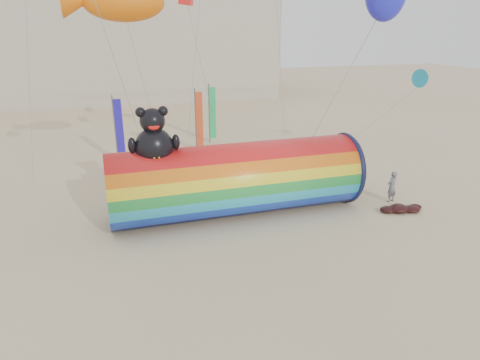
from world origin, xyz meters
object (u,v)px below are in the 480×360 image
object	(u,v)px
kite_handler	(392,187)
fabric_bundle	(401,208)
windsock_assembly	(236,177)
hotel_building	(46,21)

from	to	relation	value
kite_handler	fabric_bundle	world-z (taller)	kite_handler
kite_handler	fabric_bundle	bearing A→B (deg)	60.53
windsock_assembly	fabric_bundle	size ratio (longest dim) A/B	5.22
kite_handler	fabric_bundle	xyz separation A→B (m)	(-0.28, -1.41, -0.77)
windsock_assembly	kite_handler	bearing A→B (deg)	-7.70
windsock_assembly	kite_handler	distance (m)	9.37
windsock_assembly	kite_handler	xyz separation A→B (m)	(9.22, -1.25, -1.15)
hotel_building	windsock_assembly	xyz separation A→B (m)	(12.69, -43.20, -8.22)
kite_handler	fabric_bundle	size ratio (longest dim) A/B	0.72
windsock_assembly	kite_handler	size ratio (longest dim) A/B	7.24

